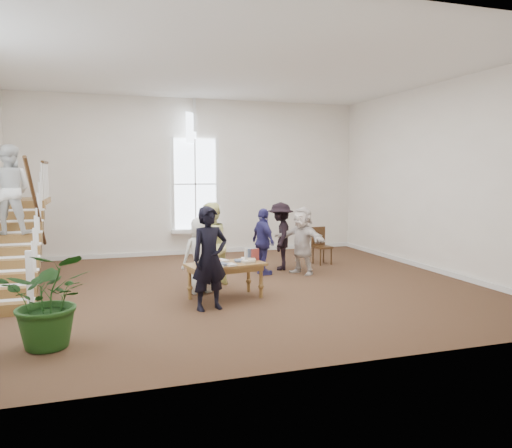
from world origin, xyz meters
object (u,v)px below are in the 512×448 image
object	(u,v)px
woman_cluster_b	(281,236)
police_officer	(210,258)
woman_cluster_a	(263,242)
woman_cluster_c	(302,240)
floor_plant	(50,299)
elderly_woman	(201,255)
library_table	(226,267)
person_yellow	(210,245)
side_chair	(320,243)

from	to	relation	value
woman_cluster_b	police_officer	bearing A→B (deg)	-17.37
woman_cluster_a	woman_cluster_c	bearing A→B (deg)	-112.89
woman_cluster_b	floor_plant	world-z (taller)	woman_cluster_b
elderly_woman	library_table	bearing A→B (deg)	111.39
library_table	elderly_woman	xyz separation A→B (m)	(-0.36, 0.60, 0.16)
person_yellow	woman_cluster_a	xyz separation A→B (m)	(1.45, 0.80, -0.11)
woman_cluster_a	woman_cluster_b	xyz separation A→B (m)	(0.60, 0.45, 0.05)
woman_cluster_c	floor_plant	bearing A→B (deg)	-83.35
police_officer	floor_plant	xyz separation A→B (m)	(-2.49, -1.18, -0.23)
elderly_woman	woman_cluster_c	bearing A→B (deg)	-166.95
library_table	police_officer	size ratio (longest dim) A/B	0.86
elderly_woman	woman_cluster_a	bearing A→B (deg)	-152.88
police_officer	person_yellow	distance (m)	1.80
person_yellow	woman_cluster_a	world-z (taller)	person_yellow
woman_cluster_b	side_chair	bearing A→B (deg)	129.68
library_table	side_chair	xyz separation A→B (m)	(3.27, 2.76, -0.06)
woman_cluster_b	elderly_woman	bearing A→B (deg)	-31.43
police_officer	person_yellow	xyz separation A→B (m)	(0.40, 1.75, -0.02)
elderly_woman	woman_cluster_b	size ratio (longest dim) A/B	0.92
elderly_woman	floor_plant	size ratio (longest dim) A/B	1.13
library_table	woman_cluster_b	world-z (taller)	woman_cluster_b
woman_cluster_c	side_chair	xyz separation A→B (m)	(0.97, 1.06, -0.26)
woman_cluster_a	floor_plant	distance (m)	5.73
library_table	woman_cluster_b	distance (m)	3.09
side_chair	elderly_woman	bearing A→B (deg)	-159.17
library_table	person_yellow	size ratio (longest dim) A/B	0.88
person_yellow	police_officer	bearing A→B (deg)	39.39
person_yellow	floor_plant	bearing A→B (deg)	7.70
police_officer	side_chair	xyz separation A→B (m)	(3.72, 3.41, -0.37)
library_table	woman_cluster_a	bearing A→B (deg)	43.67
police_officer	woman_cluster_a	bearing A→B (deg)	41.24
person_yellow	woman_cluster_c	bearing A→B (deg)	156.69
woman_cluster_c	floor_plant	world-z (taller)	woman_cluster_c
woman_cluster_b	floor_plant	distance (m)	6.48
police_officer	floor_plant	distance (m)	2.77
library_table	floor_plant	distance (m)	3.47
elderly_woman	woman_cluster_c	xyz separation A→B (m)	(2.65, 1.10, 0.04)
woman_cluster_b	side_chair	world-z (taller)	woman_cluster_b
side_chair	library_table	bearing A→B (deg)	-149.83
woman_cluster_a	woman_cluster_c	world-z (taller)	woman_cluster_c
woman_cluster_a	woman_cluster_c	size ratio (longest dim) A/B	0.98
woman_cluster_a	side_chair	world-z (taller)	woman_cluster_a
floor_plant	woman_cluster_c	bearing A→B (deg)	34.03
police_officer	woman_cluster_a	xyz separation A→B (m)	(1.85, 2.55, -0.13)
person_yellow	woman_cluster_b	distance (m)	2.40
woman_cluster_a	police_officer	bearing A→B (deg)	133.72
elderly_woman	side_chair	distance (m)	4.23
woman_cluster_b	side_chair	xyz separation A→B (m)	(1.27, 0.41, -0.29)
person_yellow	woman_cluster_b	world-z (taller)	person_yellow
person_yellow	floor_plant	world-z (taller)	person_yellow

